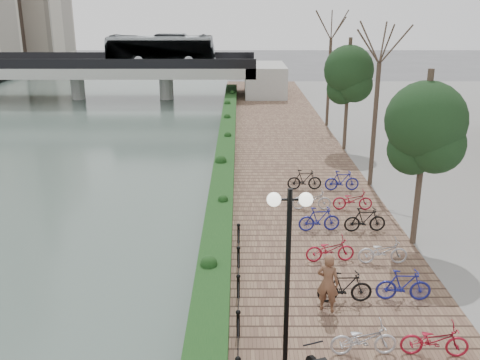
{
  "coord_description": "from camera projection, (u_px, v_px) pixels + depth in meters",
  "views": [
    {
      "loc": [
        1.44,
        -9.51,
        9.01
      ],
      "look_at": [
        1.46,
        12.08,
        2.0
      ],
      "focal_mm": 40.0,
      "sensor_mm": 36.0,
      "label": 1
    }
  ],
  "objects": [
    {
      "name": "bridge",
      "position": [
        94.0,
        66.0,
        53.57
      ],
      "size": [
        36.0,
        10.77,
        6.5
      ],
      "color": "#ACADA7",
      "rests_on": "ground"
    },
    {
      "name": "bicycle_parking",
      "position": [
        350.0,
        236.0,
        19.7
      ],
      "size": [
        2.4,
        14.69,
        1.0
      ],
      "color": "#BCBCC1",
      "rests_on": "promenade"
    },
    {
      "name": "hedge",
      "position": [
        225.0,
        157.0,
        30.6
      ],
      "size": [
        1.1,
        56.0,
        0.6
      ],
      "primitive_type": "cube",
      "color": "#143815",
      "rests_on": "promenade"
    },
    {
      "name": "pedestrian",
      "position": [
        328.0,
        283.0,
        15.48
      ],
      "size": [
        0.76,
        0.64,
        1.78
      ],
      "primitive_type": "imported",
      "rotation": [
        0.0,
        0.0,
        2.77
      ],
      "color": "brown",
      "rests_on": "promenade"
    },
    {
      "name": "promenade",
      "position": [
        288.0,
        180.0,
        28.39
      ],
      "size": [
        8.0,
        75.0,
        0.5
      ],
      "primitive_type": "cube",
      "color": "brown",
      "rests_on": "ground"
    },
    {
      "name": "chain_fence",
      "position": [
        238.0,
        347.0,
        13.47
      ],
      "size": [
        0.1,
        14.1,
        0.7
      ],
      "color": "black",
      "rests_on": "promenade"
    },
    {
      "name": "street_trees",
      "position": [
        393.0,
        138.0,
        22.75
      ],
      "size": [
        3.2,
        37.12,
        6.8
      ],
      "color": "#362920",
      "rests_on": "promenade"
    },
    {
      "name": "lamppost",
      "position": [
        289.0,
        244.0,
        12.02
      ],
      "size": [
        1.02,
        0.32,
        4.74
      ],
      "color": "black",
      "rests_on": "promenade"
    }
  ]
}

